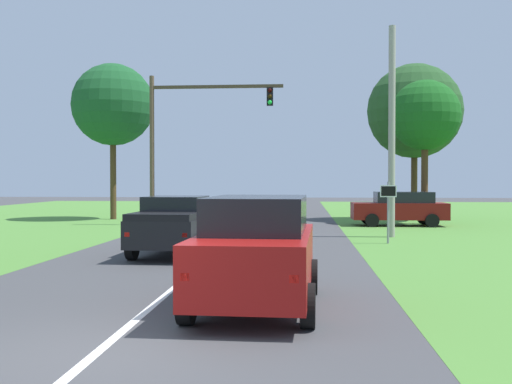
{
  "coord_description": "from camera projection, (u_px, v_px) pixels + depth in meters",
  "views": [
    {
      "loc": [
        2.8,
        -7.85,
        2.36
      ],
      "look_at": [
        0.83,
        17.23,
        1.85
      ],
      "focal_mm": 41.99,
      "sensor_mm": 36.0,
      "label": 1
    }
  ],
  "objects": [
    {
      "name": "crossing_suv_far",
      "position": [
        400.0,
        208.0,
        30.63
      ],
      "size": [
        4.77,
        2.19,
        1.75
      ],
      "color": "maroon",
      "rests_on": "ground_plane"
    },
    {
      "name": "red_suv_near",
      "position": [
        257.0,
        250.0,
        11.08
      ],
      "size": [
        2.33,
        4.69,
        2.05
      ],
      "color": "#9E1411",
      "rests_on": "ground_plane"
    },
    {
      "name": "extra_tree_1",
      "position": [
        425.0,
        116.0,
        31.96
      ],
      "size": [
        3.76,
        3.76,
        7.7
      ],
      "color": "#4C351E",
      "rests_on": "ground_plane"
    },
    {
      "name": "lane_centre_stripe",
      "position": [
        116.0,
        336.0,
        9.01
      ],
      "size": [
        0.16,
        41.85,
        0.01
      ],
      "primitive_type": "cube",
      "color": "white",
      "rests_on": "ground_plane"
    },
    {
      "name": "utility_pole_right",
      "position": [
        392.0,
        132.0,
        24.51
      ],
      "size": [
        0.28,
        0.28,
        8.66
      ],
      "primitive_type": "cylinder",
      "color": "#9E998E",
      "rests_on": "ground_plane"
    },
    {
      "name": "traffic_light",
      "position": [
        185.0,
        127.0,
        30.97
      ],
      "size": [
        6.96,
        0.4,
        7.76
      ],
      "color": "brown",
      "rests_on": "ground_plane"
    },
    {
      "name": "oak_tree_right",
      "position": [
        415.0,
        111.0,
        34.62
      ],
      "size": [
        5.46,
        5.46,
        9.07
      ],
      "color": "#4C351E",
      "rests_on": "ground_plane"
    },
    {
      "name": "ground_plane",
      "position": [
        219.0,
        250.0,
        19.98
      ],
      "size": [
        120.0,
        120.0,
        0.0
      ],
      "primitive_type": "plane",
      "color": "#424244"
    },
    {
      "name": "pickup_truck_lead",
      "position": [
        177.0,
        224.0,
        18.94
      ],
      "size": [
        2.34,
        5.33,
        1.84
      ],
      "color": "black",
      "rests_on": "ground_plane"
    },
    {
      "name": "keep_moving_sign",
      "position": [
        388.0,
        204.0,
        22.07
      ],
      "size": [
        0.6,
        0.09,
        2.29
      ],
      "color": "gray",
      "rests_on": "ground_plane"
    },
    {
      "name": "extra_tree_2",
      "position": [
        113.0,
        105.0,
        35.61
      ],
      "size": [
        4.87,
        4.87,
        9.27
      ],
      "color": "#4C351E",
      "rests_on": "ground_plane"
    }
  ]
}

